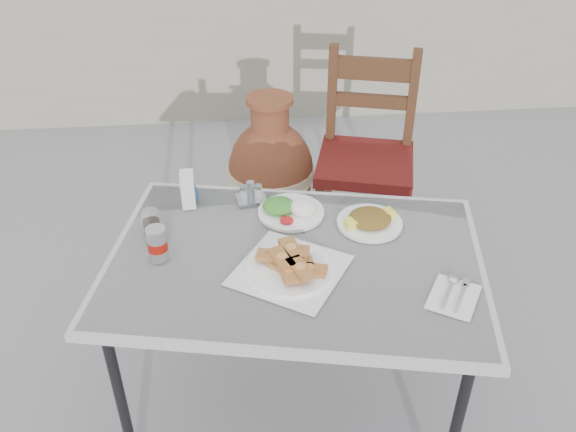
{
  "coord_description": "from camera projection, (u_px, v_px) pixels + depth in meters",
  "views": [
    {
      "loc": [
        -0.2,
        -1.48,
        1.84
      ],
      "look_at": [
        -0.06,
        0.01,
        0.81
      ],
      "focal_mm": 38.0,
      "sensor_mm": 36.0,
      "label": 1
    }
  ],
  "objects": [
    {
      "name": "ground",
      "position": [
        304.0,
        395.0,
        2.27
      ],
      "size": [
        80.0,
        80.0,
        0.0
      ],
      "primitive_type": "plane",
      "color": "slate",
      "rests_on": "ground"
    },
    {
      "name": "cafe_table",
      "position": [
        295.0,
        269.0,
        1.87
      ],
      "size": [
        1.26,
        0.98,
        0.69
      ],
      "rotation": [
        0.0,
        0.0,
        -0.2
      ],
      "color": "black",
      "rests_on": "ground"
    },
    {
      "name": "pide_plate",
      "position": [
        290.0,
        263.0,
        1.78
      ],
      "size": [
        0.4,
        0.4,
        0.06
      ],
      "rotation": [
        0.0,
        0.0,
        -0.56
      ],
      "color": "white",
      "rests_on": "cafe_table"
    },
    {
      "name": "salad_rice_plate",
      "position": [
        290.0,
        209.0,
        2.03
      ],
      "size": [
        0.22,
        0.22,
        0.06
      ],
      "color": "white",
      "rests_on": "cafe_table"
    },
    {
      "name": "salad_chopped_plate",
      "position": [
        370.0,
        220.0,
        1.98
      ],
      "size": [
        0.21,
        0.21,
        0.05
      ],
      "color": "white",
      "rests_on": "cafe_table"
    },
    {
      "name": "soda_can",
      "position": [
        157.0,
        244.0,
        1.81
      ],
      "size": [
        0.06,
        0.06,
        0.11
      ],
      "color": "silver",
      "rests_on": "cafe_table"
    },
    {
      "name": "cola_glass",
      "position": [
        152.0,
        224.0,
        1.92
      ],
      "size": [
        0.06,
        0.06,
        0.08
      ],
      "color": "white",
      "rests_on": "cafe_table"
    },
    {
      "name": "napkin_holder",
      "position": [
        188.0,
        189.0,
        2.06
      ],
      "size": [
        0.06,
        0.09,
        0.11
      ],
      "rotation": [
        0.0,
        0.0,
        0.07
      ],
      "color": "white",
      "rests_on": "cafe_table"
    },
    {
      "name": "condiment_caddy",
      "position": [
        251.0,
        195.0,
        2.09
      ],
      "size": [
        0.11,
        0.09,
        0.07
      ],
      "rotation": [
        0.0,
        0.0,
        0.15
      ],
      "color": "#B6B6BD",
      "rests_on": "cafe_table"
    },
    {
      "name": "cutlery_napkin",
      "position": [
        454.0,
        294.0,
        1.7
      ],
      "size": [
        0.19,
        0.2,
        0.01
      ],
      "rotation": [
        0.0,
        0.0,
        -0.55
      ],
      "color": "white",
      "rests_on": "cafe_table"
    },
    {
      "name": "chair",
      "position": [
        366.0,
        156.0,
        2.77
      ],
      "size": [
        0.52,
        0.52,
        0.96
      ],
      "rotation": [
        0.0,
        0.0,
        -0.26
      ],
      "color": "#3A1D10",
      "rests_on": "ground"
    },
    {
      "name": "terracotta_urn",
      "position": [
        271.0,
        173.0,
        2.95
      ],
      "size": [
        0.42,
        0.42,
        0.73
      ],
      "color": "brown",
      "rests_on": "ground"
    },
    {
      "name": "back_wall",
      "position": [
        262.0,
        27.0,
        3.99
      ],
      "size": [
        6.0,
        0.25,
        1.2
      ],
      "primitive_type": "cube",
      "color": "gray",
      "rests_on": "ground"
    }
  ]
}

